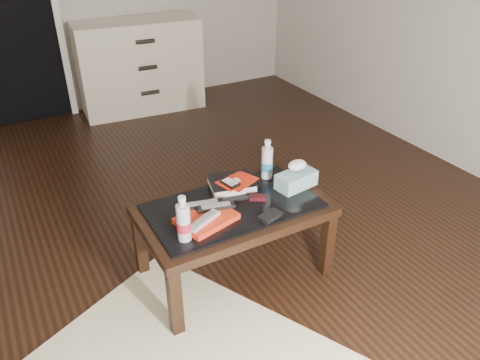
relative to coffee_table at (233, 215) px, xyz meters
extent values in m
plane|color=black|center=(-0.29, 0.49, -0.40)|extent=(5.00, 5.00, 0.00)
cube|color=black|center=(-0.69, 2.96, 0.60)|extent=(0.80, 0.05, 2.00)
cube|color=silver|center=(-0.27, 2.93, 0.60)|extent=(0.06, 0.04, 2.04)
cube|color=black|center=(-0.46, -0.26, -0.20)|extent=(0.06, 0.06, 0.40)
cube|color=black|center=(0.46, -0.26, -0.20)|extent=(0.06, 0.06, 0.40)
cube|color=black|center=(-0.46, 0.26, -0.20)|extent=(0.06, 0.06, 0.40)
cube|color=black|center=(0.46, 0.26, -0.20)|extent=(0.06, 0.06, 0.40)
cube|color=black|center=(0.00, 0.00, 0.03)|extent=(1.00, 0.60, 0.05)
cube|color=black|center=(0.00, 0.00, 0.06)|extent=(0.90, 0.50, 0.01)
cube|color=beige|center=(0.39, 2.72, 0.05)|extent=(1.24, 0.59, 0.90)
cylinder|color=black|center=(0.39, 2.46, -0.15)|extent=(0.18, 0.05, 0.04)
cylinder|color=black|center=(0.39, 2.46, 0.10)|extent=(0.18, 0.05, 0.04)
cylinder|color=black|center=(0.39, 2.46, 0.35)|extent=(0.18, 0.05, 0.04)
cube|color=red|center=(-0.19, -0.07, 0.08)|extent=(0.32, 0.28, 0.03)
cube|color=#A7A7AC|center=(-0.22, -0.11, 0.11)|extent=(0.20, 0.13, 0.02)
cube|color=black|center=(-0.12, -0.03, 0.11)|extent=(0.21, 0.09, 0.02)
cube|color=black|center=(-0.16, 0.03, 0.11)|extent=(0.21, 0.10, 0.02)
cube|color=black|center=(0.08, 0.17, 0.09)|extent=(0.29, 0.25, 0.05)
cube|color=red|center=(0.09, 0.14, 0.11)|extent=(0.22, 0.18, 0.01)
cube|color=black|center=(0.05, 0.12, 0.12)|extent=(0.09, 0.12, 0.02)
cube|color=black|center=(0.14, -0.02, 0.08)|extent=(0.10, 0.09, 0.02)
cube|color=black|center=(0.11, -0.20, 0.07)|extent=(0.14, 0.10, 0.02)
cylinder|color=#B5BAC0|center=(-0.34, -0.15, 0.18)|extent=(0.08, 0.08, 0.24)
cylinder|color=silver|center=(0.32, 0.17, 0.18)|extent=(0.08, 0.08, 0.24)
cube|color=teal|center=(0.40, -0.01, 0.11)|extent=(0.24, 0.15, 0.09)
camera|label=1|loc=(-0.98, -1.84, 1.44)|focal=35.00mm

